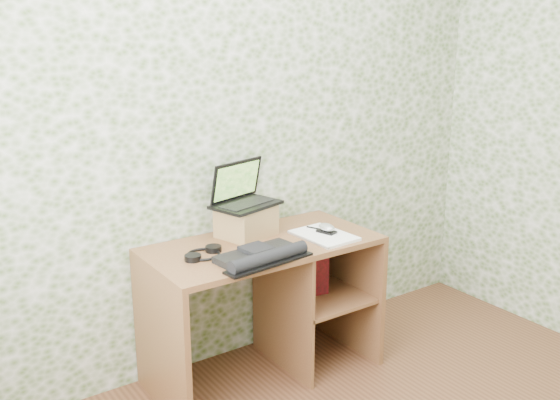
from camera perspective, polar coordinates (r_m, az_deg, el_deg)
wall_back at (r=3.32m, az=-4.60°, el=6.55°), size 3.50×0.00×3.50m
desk at (r=3.36m, az=-0.71°, el=-7.86°), size 1.20×0.60×0.75m
riser at (r=3.29m, az=-3.10°, el=-1.92°), size 0.32×0.29×0.16m
laptop at (r=3.28m, az=-3.47°, el=0.49°), size 0.39×0.33×0.23m
keyboard at (r=2.96m, az=-1.67°, el=-5.10°), size 0.48×0.29×0.07m
headphones at (r=3.04m, az=-7.02°, el=-4.91°), size 0.22×0.21×0.03m
notepad at (r=3.29m, az=4.04°, el=-3.26°), size 0.25×0.34×0.02m
mouse at (r=3.31m, az=4.28°, el=-2.69°), size 0.09×0.12×0.04m
pen at (r=3.36m, az=3.49°, el=-2.64°), size 0.06×0.13×0.01m
red_box at (r=3.42m, az=2.37°, el=-6.38°), size 0.26×0.12×0.30m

